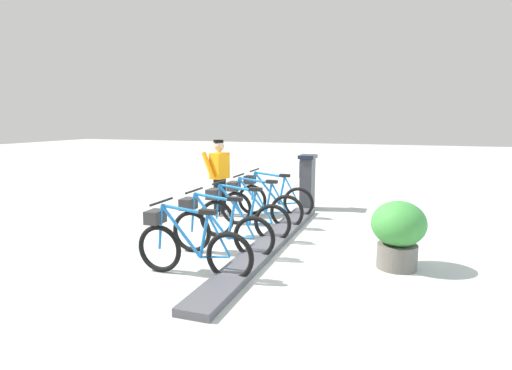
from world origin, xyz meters
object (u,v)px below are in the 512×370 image
bike_docked_2 (240,215)px  bike_docked_4 (188,245)px  payment_kiosk (307,181)px  bike_docked_3 (218,228)px  bike_docked_0 (271,197)px  planter_bush (398,231)px  bike_docked_1 (257,205)px  worker_near_rack (219,174)px

bike_docked_2 → bike_docked_4: 1.88m
payment_kiosk → bike_docked_3: (0.57, 3.80, -0.24)m
bike_docked_0 → bike_docked_3: same height
planter_bush → bike_docked_0: bearing=-43.3°
bike_docked_3 → bike_docked_0: bearing=-90.0°
bike_docked_1 → planter_bush: 3.08m
bike_docked_3 → worker_near_rack: bearing=-66.3°
payment_kiosk → bike_docked_3: 3.85m
worker_near_rack → bike_docked_3: bearing=113.7°
bike_docked_1 → bike_docked_0: bearing=-90.0°
worker_near_rack → bike_docked_4: bearing=107.8°
bike_docked_0 → bike_docked_1: same height
bike_docked_2 → bike_docked_4: bearing=90.0°
payment_kiosk → bike_docked_4: (0.57, 4.74, -0.24)m
bike_docked_3 → planter_bush: bike_docked_3 is taller
bike_docked_0 → bike_docked_1: size_ratio=1.00×
worker_near_rack → planter_bush: (-3.76, 2.22, -0.37)m
bike_docked_1 → planter_bush: bearing=149.5°
payment_kiosk → bike_docked_2: bearing=78.7°
bike_docked_0 → planter_bush: size_ratio=1.77×
bike_docked_4 → bike_docked_2: bearing=-90.0°
worker_near_rack → bike_docked_1: bearing=149.5°
worker_near_rack → planter_bush: size_ratio=1.71×
bike_docked_1 → bike_docked_2: same height
bike_docked_0 → bike_docked_3: size_ratio=1.00×
payment_kiosk → bike_docked_3: size_ratio=0.74×
bike_docked_0 → worker_near_rack: worker_near_rack is taller
payment_kiosk → worker_near_rack: size_ratio=0.77×
payment_kiosk → worker_near_rack: (1.68, 1.27, 0.24)m
bike_docked_2 → bike_docked_3: same height
bike_docked_1 → bike_docked_2: bearing=90.0°
planter_bush → bike_docked_3: bearing=6.8°
bike_docked_0 → planter_bush: bike_docked_0 is taller
payment_kiosk → bike_docked_3: bearing=81.4°
bike_docked_2 → bike_docked_1: bearing=-90.0°
bike_docked_0 → bike_docked_4: 3.75m
bike_docked_4 → bike_docked_0: bearing=-90.0°
payment_kiosk → bike_docked_1: bearing=73.4°
bike_docked_1 → worker_near_rack: bearing=-30.5°
bike_docked_0 → planter_bush: 3.64m
bike_docked_2 → bike_docked_4: (0.00, 1.88, 0.00)m
bike_docked_3 → bike_docked_4: same height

